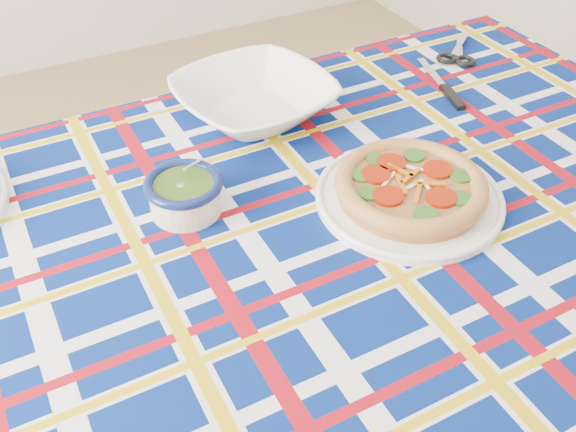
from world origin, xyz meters
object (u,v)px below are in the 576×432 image
dining_table (303,270)px  pesto_bowl (184,192)px  main_focaccia_plate (411,187)px  serving_bowl (254,99)px

dining_table → pesto_bowl: bearing=135.1°
main_focaccia_plate → pesto_bowl: pesto_bowl is taller
dining_table → pesto_bowl: size_ratio=12.79×
serving_bowl → dining_table: bearing=-103.6°
dining_table → pesto_bowl: (-0.15, 0.15, 0.13)m
dining_table → serving_bowl: (0.09, 0.39, 0.13)m
main_focaccia_plate → serving_bowl: (-0.12, 0.40, 0.01)m
main_focaccia_plate → dining_table: bearing=177.1°
dining_table → main_focaccia_plate: main_focaccia_plate is taller
dining_table → main_focaccia_plate: bearing=-2.9°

